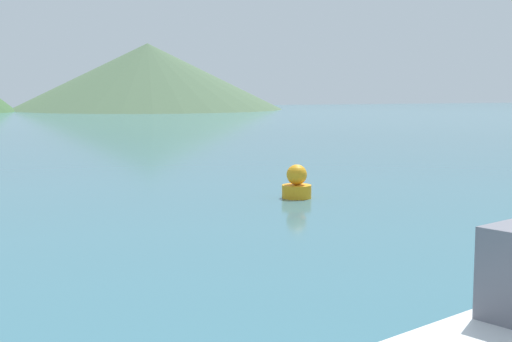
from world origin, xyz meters
TOP-DOWN VIEW (x-y plane):
  - buoy_marker at (2.83, 16.98)m, footprint 0.84×0.84m
  - hill_central at (17.97, 102.29)m, footprint 39.29×39.29m

SIDE VIEW (x-z plane):
  - buoy_marker at x=2.83m, z-range -0.08..0.88m
  - hill_central at x=17.97m, z-range 0.00..9.58m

